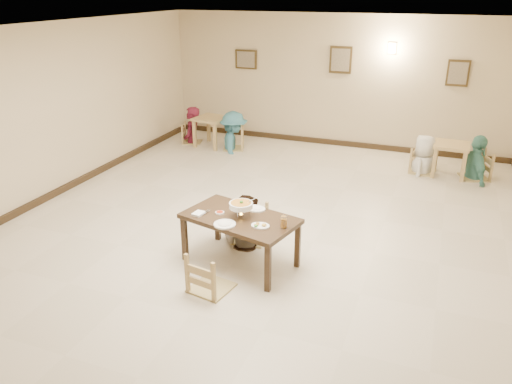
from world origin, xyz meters
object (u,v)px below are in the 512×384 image
at_px(bg_table_right, 451,150).
at_px(bg_chair_lr, 233,129).
at_px(bg_diner_c, 427,135).
at_px(chair_far, 250,209).
at_px(main_diner, 245,195).
at_px(bg_chair_rl, 425,149).
at_px(bg_table_left, 211,123).
at_px(bg_chair_ll, 191,124).
at_px(bg_diner_b, 233,112).
at_px(bg_diner_a, 190,107).
at_px(drink_glass, 284,222).
at_px(bg_chair_rr, 478,153).
at_px(chair_near, 210,253).
at_px(main_table, 240,222).
at_px(bg_diner_d, 481,135).
at_px(curry_warmer, 241,205).

bearing_deg(bg_table_right, bg_chair_lr, 179.12).
bearing_deg(bg_diner_c, bg_chair_lr, -79.61).
distance_m(chair_far, main_diner, 0.29).
bearing_deg(bg_chair_rl, bg_table_left, 96.98).
distance_m(bg_chair_ll, bg_diner_b, 1.23).
height_order(bg_chair_rl, bg_diner_c, bg_diner_c).
bearing_deg(bg_diner_b, bg_diner_a, 58.91).
height_order(drink_glass, bg_chair_rr, bg_chair_rr).
height_order(bg_chair_rl, bg_diner_b, bg_diner_b).
xyz_separation_m(chair_near, bg_chair_lr, (-2.06, 5.47, -0.02)).
xyz_separation_m(main_table, bg_table_right, (2.58, 4.67, -0.09)).
xyz_separation_m(bg_table_right, bg_diner_d, (0.49, 0.02, 0.35)).
bearing_deg(chair_far, bg_diner_b, 111.81).
relative_size(main_table, bg_chair_lr, 1.70).
xyz_separation_m(main_diner, bg_diner_a, (-3.15, 4.30, 0.11)).
bearing_deg(bg_chair_rl, main_table, 164.17).
relative_size(curry_warmer, drink_glass, 2.15).
relative_size(bg_chair_rr, bg_diner_d, 0.60).
bearing_deg(main_table, bg_chair_rr, 70.59).
xyz_separation_m(curry_warmer, bg_chair_lr, (-2.17, 4.74, -0.38)).
xyz_separation_m(main_table, bg_chair_lr, (-2.16, 4.75, -0.14)).
distance_m(curry_warmer, bg_diner_c, 5.11).
bearing_deg(chair_far, bg_chair_rl, 56.26).
distance_m(chair_far, curry_warmer, 0.78).
bearing_deg(main_table, main_diner, 119.26).
height_order(bg_diner_a, bg_diner_b, bg_diner_b).
bearing_deg(bg_chair_ll, bg_chair_lr, -112.34).
relative_size(chair_near, bg_diner_a, 0.58).
bearing_deg(bg_diner_d, bg_chair_rr, 72.89).
relative_size(chair_near, bg_chair_rr, 0.97).
distance_m(chair_far, bg_table_right, 4.83).
bearing_deg(drink_glass, bg_chair_rr, 63.09).
relative_size(main_diner, curry_warmer, 4.34).
relative_size(bg_chair_lr, bg_diner_d, 0.55).
bearing_deg(main_diner, chair_near, 99.29).
bearing_deg(main_table, bg_diner_a, 138.09).
height_order(curry_warmer, bg_diner_b, bg_diner_b).
relative_size(bg_table_right, bg_chair_lr, 0.71).
distance_m(curry_warmer, bg_table_left, 5.52).
xyz_separation_m(bg_chair_rl, bg_diner_c, (0.00, 0.00, 0.29)).
xyz_separation_m(main_diner, bg_chair_rr, (3.23, 4.14, -0.24)).
relative_size(bg_chair_lr, bg_chair_rl, 0.98).
bearing_deg(bg_diner_d, bg_table_right, 75.26).
height_order(bg_table_left, bg_chair_ll, bg_chair_ll).
bearing_deg(main_table, bg_chair_lr, 128.29).
bearing_deg(bg_diner_b, chair_far, -179.32).
bearing_deg(bg_diner_c, main_diner, -17.14).
distance_m(curry_warmer, bg_chair_rl, 5.12).
distance_m(bg_chair_lr, bg_chair_rl, 4.25).
relative_size(chair_far, bg_table_left, 1.29).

